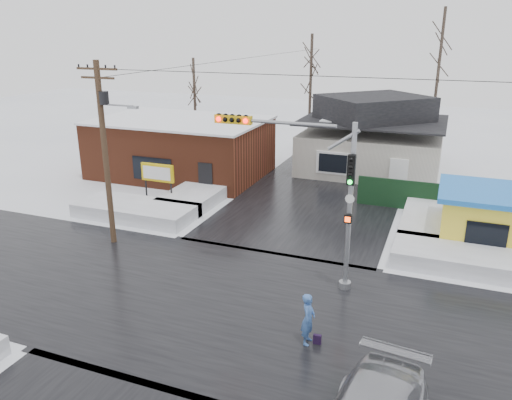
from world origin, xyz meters
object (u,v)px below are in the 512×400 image
(traffic_signal, at_px, (312,181))
(kiosk, at_px, (485,217))
(utility_pole, at_px, (105,144))
(marquee_sign, at_px, (158,174))
(pedestrian, at_px, (308,319))

(traffic_signal, relative_size, kiosk, 1.52)
(utility_pole, height_order, marquee_sign, utility_pole)
(kiosk, relative_size, pedestrian, 2.46)
(marquee_sign, xyz_separation_m, kiosk, (18.50, 0.50, -0.46))
(traffic_signal, height_order, pedestrian, traffic_signal)
(marquee_sign, bearing_deg, traffic_signal, -29.72)
(pedestrian, bearing_deg, utility_pole, 66.50)
(utility_pole, distance_m, marquee_sign, 6.87)
(kiosk, xyz_separation_m, pedestrian, (-5.91, -11.31, -0.53))
(utility_pole, relative_size, marquee_sign, 3.53)
(kiosk, bearing_deg, utility_pole, -159.56)
(marquee_sign, bearing_deg, kiosk, 1.55)
(marquee_sign, bearing_deg, utility_pole, -79.87)
(traffic_signal, distance_m, utility_pole, 10.39)
(marquee_sign, xyz_separation_m, pedestrian, (12.59, -10.81, -0.99))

